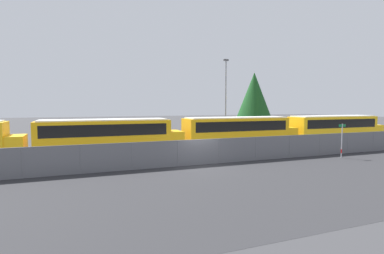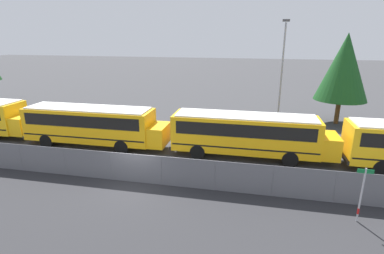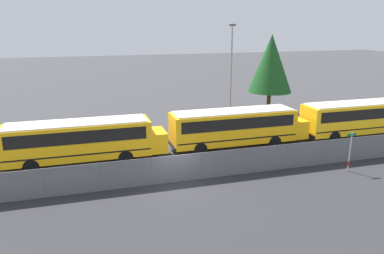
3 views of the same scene
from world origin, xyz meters
name	(u,v)px [view 3 (image 3 of 3)]	position (x,y,z in m)	size (l,w,h in m)	color
ground_plane	(177,182)	(0.00, 0.00, 0.00)	(200.00, 200.00, 0.00)	#38383A
road_strip	(207,230)	(0.00, -6.00, 0.00)	(93.72, 12.00, 0.01)	#2B2B2D
fence	(177,168)	(0.00, 0.00, 0.92)	(59.79, 0.07, 1.81)	#9EA0A5
school_bus_1	(82,139)	(-5.64, 5.14, 1.87)	(11.45, 2.60, 3.12)	#EDA80F
school_bus_2	(236,125)	(6.31, 5.35, 1.87)	(11.45, 2.60, 3.12)	#EDA80F
school_bus_3	(360,116)	(18.04, 5.11, 1.87)	(11.45, 2.60, 3.12)	yellow
street_sign	(350,151)	(11.72, -1.56, 1.46)	(0.70, 0.09, 2.75)	#B7B7BC
light_pole	(231,71)	(8.89, 12.94, 5.26)	(0.60, 0.24, 9.73)	gray
tree_0	(271,64)	(14.74, 15.81, 5.52)	(4.84, 4.84, 8.68)	#51381E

